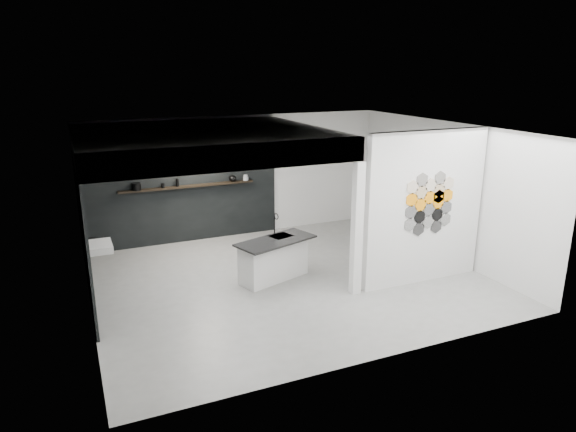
# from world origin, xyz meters

# --- Properties ---
(floor) EXTENTS (7.00, 6.00, 0.01)m
(floor) POSITION_xyz_m (0.00, 0.00, -0.01)
(floor) COLOR gray
(partition_panel) EXTENTS (2.45, 0.15, 2.80)m
(partition_panel) POSITION_xyz_m (2.23, -1.00, 1.40)
(partition_panel) COLOR silver
(partition_panel) RESTS_ON floor
(bay_clad_back) EXTENTS (4.40, 0.04, 2.35)m
(bay_clad_back) POSITION_xyz_m (-1.30, 2.97, 1.18)
(bay_clad_back) COLOR black
(bay_clad_back) RESTS_ON floor
(bay_clad_left) EXTENTS (0.04, 4.00, 2.35)m
(bay_clad_left) POSITION_xyz_m (-3.47, 1.00, 1.18)
(bay_clad_left) COLOR black
(bay_clad_left) RESTS_ON floor
(bulkhead) EXTENTS (4.40, 4.00, 0.40)m
(bulkhead) POSITION_xyz_m (-1.30, 1.00, 2.55)
(bulkhead) COLOR silver
(bulkhead) RESTS_ON corner_column
(corner_column) EXTENTS (0.16, 0.16, 2.35)m
(corner_column) POSITION_xyz_m (0.82, -1.00, 1.18)
(corner_column) COLOR silver
(corner_column) RESTS_ON floor
(fascia_beam) EXTENTS (4.40, 0.16, 0.40)m
(fascia_beam) POSITION_xyz_m (-1.30, -0.92, 2.55)
(fascia_beam) COLOR silver
(fascia_beam) RESTS_ON corner_column
(wall_basin) EXTENTS (0.40, 0.60, 0.12)m
(wall_basin) POSITION_xyz_m (-3.24, 0.80, 0.85)
(wall_basin) COLOR silver
(wall_basin) RESTS_ON bay_clad_left
(display_shelf) EXTENTS (3.00, 0.15, 0.04)m
(display_shelf) POSITION_xyz_m (-1.20, 2.87, 1.30)
(display_shelf) COLOR black
(display_shelf) RESTS_ON bay_clad_back
(kitchen_island) EXTENTS (1.63, 1.10, 1.21)m
(kitchen_island) POSITION_xyz_m (-0.26, 0.14, 0.41)
(kitchen_island) COLOR silver
(kitchen_island) RESTS_ON floor
(stockpot) EXTENTS (0.20, 0.20, 0.16)m
(stockpot) POSITION_xyz_m (-2.31, 2.87, 1.40)
(stockpot) COLOR black
(stockpot) RESTS_ON display_shelf
(kettle) EXTENTS (0.19, 0.19, 0.15)m
(kettle) POSITION_xyz_m (-0.17, 2.87, 1.39)
(kettle) COLOR black
(kettle) RESTS_ON display_shelf
(glass_bowl) EXTENTS (0.14, 0.14, 0.09)m
(glass_bowl) POSITION_xyz_m (0.15, 2.87, 1.36)
(glass_bowl) COLOR gray
(glass_bowl) RESTS_ON display_shelf
(glass_vase) EXTENTS (0.12, 0.12, 0.13)m
(glass_vase) POSITION_xyz_m (0.15, 2.87, 1.39)
(glass_vase) COLOR gray
(glass_vase) RESTS_ON display_shelf
(bottle_dark) EXTENTS (0.08, 0.08, 0.17)m
(bottle_dark) POSITION_xyz_m (-1.43, 2.87, 1.41)
(bottle_dark) COLOR black
(bottle_dark) RESTS_ON display_shelf
(utensil_cup) EXTENTS (0.10, 0.10, 0.10)m
(utensil_cup) POSITION_xyz_m (-1.75, 2.87, 1.37)
(utensil_cup) COLOR black
(utensil_cup) RESTS_ON display_shelf
(hex_tile_cluster) EXTENTS (1.04, 0.02, 1.16)m
(hex_tile_cluster) POSITION_xyz_m (2.26, -1.09, 1.50)
(hex_tile_cluster) COLOR silver
(hex_tile_cluster) RESTS_ON partition_panel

